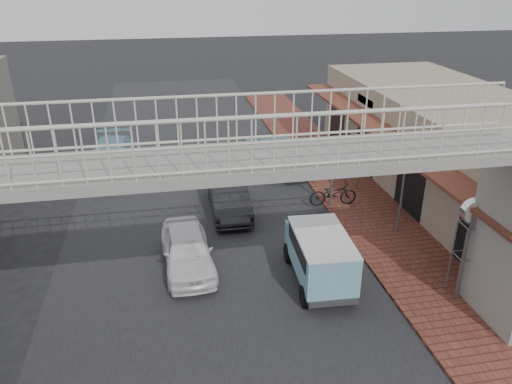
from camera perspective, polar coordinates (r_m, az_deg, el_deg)
name	(u,v)px	position (r m, az deg, el deg)	size (l,w,h in m)	color
ground	(212,268)	(16.42, -5.07, -8.60)	(120.00, 120.00, 0.00)	black
road_strip	(212,267)	(16.42, -5.08, -8.58)	(10.00, 60.00, 0.01)	black
sidewalk	(366,210)	(20.44, 12.41, -1.99)	(3.00, 40.00, 0.10)	brown
shophouse_row	(462,148)	(22.58, 22.44, 4.63)	(7.20, 18.00, 4.00)	gray
footbridge	(226,243)	(11.37, -3.50, -5.87)	(16.40, 2.40, 6.34)	gray
white_hatchback	(187,249)	(16.22, -7.88, -6.53)	(1.52, 3.79, 1.29)	white
dark_sedan	(229,196)	(19.69, -3.15, -0.46)	(1.42, 4.06, 1.34)	black
angkot_curb	(273,150)	(24.62, 1.91, 4.78)	(2.32, 5.03, 1.40)	#6CB0BB
angkot_far	(112,157)	(24.53, -16.17, 3.82)	(2.05, 5.05, 1.47)	#6DABBD
angkot_van	(320,251)	(15.27, 7.31, -6.69)	(1.74, 3.53, 1.70)	black
motorcycle_near	(333,193)	(20.29, 8.79, -0.15)	(0.67, 1.92, 1.01)	black
motorcycle_far	(315,153)	(24.56, 6.80, 4.40)	(0.50, 1.77, 1.06)	black
street_clock	(473,216)	(15.05, 23.59, -2.56)	(0.75, 0.61, 3.02)	#59595B
arrow_sign	(351,146)	(19.84, 10.85, 5.19)	(1.83, 1.19, 3.04)	#59595B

